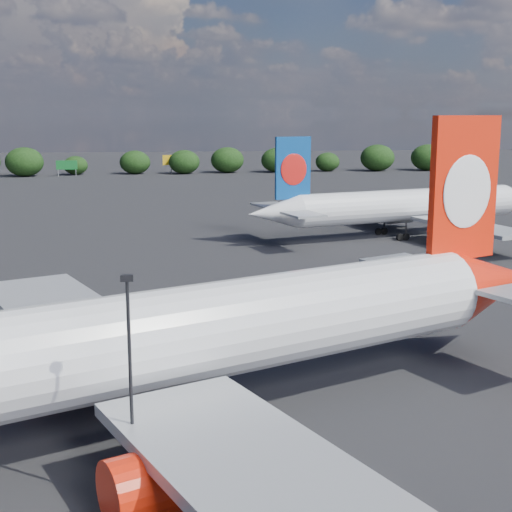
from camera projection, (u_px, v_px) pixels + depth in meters
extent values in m
plane|color=black|center=(92.00, 248.00, 95.36)|extent=(500.00, 500.00, 0.00)
cylinder|color=white|center=(175.00, 337.00, 39.37)|extent=(40.55, 21.97, 5.51)
cone|color=red|center=(490.00, 282.00, 52.24)|extent=(10.29, 8.61, 5.51)
cube|color=red|center=(464.00, 188.00, 49.18)|extent=(5.77, 2.95, 9.92)
ellipsoid|color=white|center=(467.00, 192.00, 48.95)|extent=(4.32, 2.07, 5.07)
ellipsoid|color=white|center=(460.00, 191.00, 49.50)|extent=(4.32, 2.07, 5.07)
cube|color=#9B9EA2|center=(410.00, 265.00, 56.13)|extent=(7.21, 8.06, 0.33)
cube|color=#9B9EA2|center=(284.00, 492.00, 26.57)|extent=(15.47, 23.06, 0.61)
cube|color=#9B9EA2|center=(62.00, 313.00, 50.62)|extent=(15.47, 23.06, 0.61)
cylinder|color=red|center=(170.00, 479.00, 30.36)|extent=(6.24, 4.95, 2.98)
cube|color=#9B9EA2|center=(169.00, 463.00, 30.21)|extent=(2.35, 1.28, 1.32)
cylinder|color=red|center=(54.00, 360.00, 45.16)|extent=(6.24, 4.95, 2.98)
cube|color=#9B9EA2|center=(53.00, 348.00, 45.01)|extent=(2.35, 1.28, 1.32)
cylinder|color=black|center=(240.00, 415.00, 38.47)|extent=(0.41, 0.41, 2.76)
cylinder|color=black|center=(240.00, 433.00, 38.68)|extent=(1.31, 0.94, 1.21)
cylinder|color=black|center=(259.00, 428.00, 39.29)|extent=(1.31, 0.94, 1.21)
cylinder|color=black|center=(186.00, 377.00, 44.02)|extent=(0.41, 0.41, 2.76)
cylinder|color=black|center=(187.00, 393.00, 44.23)|extent=(1.31, 0.94, 1.21)
cylinder|color=black|center=(204.00, 389.00, 44.84)|extent=(1.31, 0.94, 1.21)
cylinder|color=white|center=(407.00, 205.00, 103.50)|extent=(35.01, 13.97, 4.62)
sphere|color=white|center=(501.00, 200.00, 110.25)|extent=(5.70, 5.70, 4.62)
cone|color=white|center=(274.00, 213.00, 95.33)|extent=(8.36, 6.45, 4.62)
cube|color=navy|center=(293.00, 168.00, 95.24)|extent=(5.01, 1.82, 8.31)
ellipsoid|color=red|center=(294.00, 169.00, 95.02)|extent=(3.78, 1.23, 4.25)
ellipsoid|color=red|center=(292.00, 169.00, 95.52)|extent=(3.78, 1.23, 4.25)
cube|color=#9B9EA2|center=(303.00, 214.00, 91.39)|extent=(5.50, 6.46, 0.28)
cube|color=#9B9EA2|center=(271.00, 205.00, 100.55)|extent=(5.50, 6.46, 0.28)
cube|color=#9B9EA2|center=(471.00, 226.00, 93.67)|extent=(10.79, 19.40, 0.51)
cube|color=#9B9EA2|center=(373.00, 205.00, 115.32)|extent=(10.79, 19.40, 0.51)
cylinder|color=#9B9EA2|center=(459.00, 229.00, 98.78)|extent=(5.12, 3.65, 2.49)
cube|color=#9B9EA2|center=(459.00, 225.00, 98.66)|extent=(2.03, 0.82, 1.11)
cylinder|color=#9B9EA2|center=(398.00, 215.00, 112.10)|extent=(5.12, 3.65, 2.49)
cube|color=#9B9EA2|center=(398.00, 211.00, 111.98)|extent=(2.03, 0.82, 1.11)
cylinder|color=black|center=(406.00, 231.00, 100.92)|extent=(0.32, 0.32, 2.31)
cylinder|color=black|center=(406.00, 237.00, 101.09)|extent=(1.09, 0.68, 1.02)
cylinder|color=black|center=(400.00, 237.00, 100.70)|extent=(1.09, 0.68, 1.02)
cylinder|color=black|center=(384.00, 225.00, 105.92)|extent=(0.32, 0.32, 2.31)
cylinder|color=black|center=(384.00, 231.00, 106.09)|extent=(1.09, 0.68, 1.02)
cylinder|color=black|center=(378.00, 231.00, 105.70)|extent=(1.09, 0.68, 1.02)
cylinder|color=black|center=(481.00, 222.00, 109.47)|extent=(0.27, 0.27, 2.31)
cylinder|color=black|center=(481.00, 228.00, 109.65)|extent=(0.89, 0.54, 0.83)
cylinder|color=black|center=(131.00, 398.00, 31.53)|extent=(0.16, 0.16, 10.58)
cube|color=black|center=(127.00, 278.00, 30.46)|extent=(0.55, 0.30, 0.28)
cube|color=#125C24|center=(67.00, 165.00, 205.31)|extent=(6.00, 0.30, 2.60)
cylinder|color=#9799A0|center=(58.00, 173.00, 205.43)|extent=(0.20, 0.20, 2.00)
cylinder|color=#9799A0|center=(76.00, 173.00, 206.05)|extent=(0.20, 0.20, 2.00)
cube|color=gold|center=(171.00, 160.00, 214.74)|extent=(5.00, 0.30, 3.00)
cylinder|color=#9799A0|center=(171.00, 169.00, 215.28)|extent=(0.30, 0.30, 2.50)
ellipsoid|color=black|center=(24.00, 162.00, 203.69)|extent=(10.86, 9.19, 8.35)
ellipsoid|color=black|center=(76.00, 165.00, 210.15)|extent=(7.17, 6.06, 5.51)
ellipsoid|color=black|center=(135.00, 162.00, 212.50)|extent=(9.08, 7.69, 6.99)
ellipsoid|color=black|center=(184.00, 162.00, 212.91)|extent=(9.25, 7.83, 7.12)
ellipsoid|color=black|center=(227.00, 160.00, 216.81)|extent=(10.08, 8.53, 7.76)
ellipsoid|color=black|center=(277.00, 160.00, 218.28)|extent=(9.79, 8.28, 7.53)
ellipsoid|color=black|center=(328.00, 162.00, 222.48)|extent=(7.65, 6.47, 5.88)
ellipsoid|color=black|center=(377.00, 158.00, 223.35)|extent=(10.79, 9.13, 8.30)
ellipsoid|color=black|center=(428.00, 157.00, 225.10)|extent=(10.77, 9.11, 8.28)
ellipsoid|color=black|center=(469.00, 158.00, 222.43)|extent=(10.63, 9.00, 8.18)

